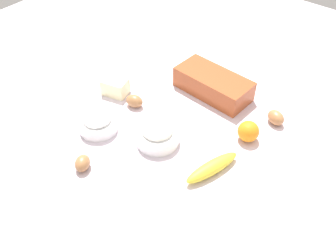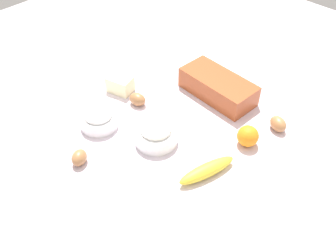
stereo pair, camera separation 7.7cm
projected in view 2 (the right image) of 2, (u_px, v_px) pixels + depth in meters
name	position (u px, v px, depth m)	size (l,w,h in m)	color
ground_plane	(168.00, 131.00, 1.27)	(2.40, 2.40, 0.02)	silver
loaf_pan	(218.00, 86.00, 1.37)	(0.29, 0.15, 0.08)	#9E4723
flour_bowl	(156.00, 134.00, 1.21)	(0.14, 0.14, 0.07)	white
sugar_bowl	(99.00, 119.00, 1.26)	(0.13, 0.13, 0.07)	white
banana	(207.00, 170.00, 1.11)	(0.19, 0.04, 0.04)	yellow
orange_fruit	(248.00, 136.00, 1.19)	(0.07, 0.07, 0.07)	orange
butter_block	(120.00, 84.00, 1.40)	(0.09, 0.06, 0.06)	#F4EDB2
egg_near_butter	(138.00, 99.00, 1.35)	(0.05, 0.05, 0.06)	#A16C41
egg_beside_bowl	(79.00, 158.00, 1.14)	(0.04, 0.04, 0.06)	#A16C41
egg_loose	(278.00, 124.00, 1.25)	(0.05, 0.05, 0.06)	#AB7346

